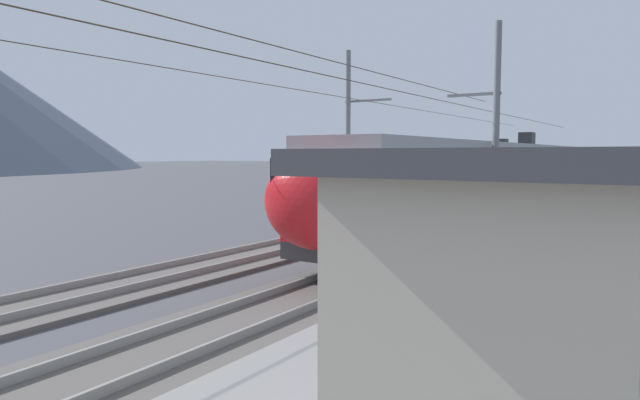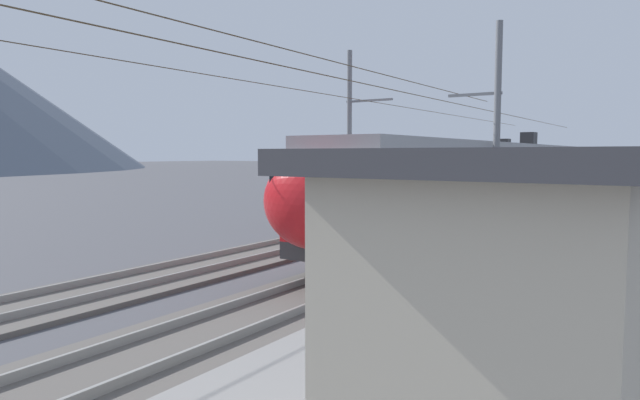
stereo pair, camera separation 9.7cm
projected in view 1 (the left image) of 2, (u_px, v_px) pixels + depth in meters
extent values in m
plane|color=#4C4C51|center=(362.00, 294.00, 13.51)|extent=(400.00, 400.00, 0.00)
cube|color=gray|center=(591.00, 319.00, 10.75)|extent=(120.00, 7.89, 0.39)
cube|color=#5B5651|center=(336.00, 287.00, 13.92)|extent=(120.00, 3.00, 0.12)
cube|color=gray|center=(361.00, 286.00, 13.52)|extent=(120.00, 0.07, 0.16)
cube|color=gray|center=(312.00, 278.00, 14.30)|extent=(120.00, 0.07, 0.16)
cube|color=#5B5651|center=(205.00, 267.00, 16.40)|extent=(120.00, 3.00, 0.12)
cube|color=gray|center=(223.00, 265.00, 15.99)|extent=(120.00, 0.07, 0.16)
cube|color=gray|center=(187.00, 260.00, 16.78)|extent=(120.00, 0.07, 0.16)
cube|color=#2D2D30|center=(502.00, 206.00, 26.33)|extent=(30.72, 2.90, 0.45)
cube|color=red|center=(502.00, 193.00, 26.28)|extent=(30.72, 2.90, 0.85)
cube|color=black|center=(502.00, 176.00, 26.21)|extent=(30.72, 2.94, 0.75)
cube|color=white|center=(503.00, 161.00, 26.15)|extent=(30.72, 2.90, 0.65)
cube|color=gray|center=(503.00, 149.00, 26.11)|extent=(30.42, 2.70, 0.45)
cube|color=black|center=(422.00, 242.00, 18.43)|extent=(2.80, 2.32, 0.42)
cube|color=black|center=(544.00, 201.00, 34.31)|extent=(2.80, 2.32, 0.42)
ellipsoid|color=red|center=(315.00, 202.00, 12.95)|extent=(1.80, 2.66, 2.25)
cube|color=black|center=(303.00, 185.00, 12.50)|extent=(0.16, 1.74, 1.19)
cube|color=black|center=(527.00, 139.00, 29.91)|extent=(0.90, 0.70, 0.70)
cube|color=#2D2D30|center=(482.00, 190.00, 38.69)|extent=(32.04, 2.90, 0.45)
cube|color=maroon|center=(482.00, 180.00, 38.64)|extent=(32.04, 2.90, 0.85)
cube|color=black|center=(483.00, 169.00, 38.57)|extent=(32.04, 2.94, 0.75)
cube|color=silver|center=(483.00, 159.00, 38.51)|extent=(32.04, 2.90, 0.65)
cube|color=gray|center=(483.00, 151.00, 38.47)|extent=(31.74, 2.70, 0.45)
cube|color=black|center=(427.00, 207.00, 30.44)|extent=(2.80, 2.32, 0.42)
cube|color=black|center=(518.00, 189.00, 47.01)|extent=(2.80, 2.32, 0.42)
ellipsoid|color=maroon|center=(370.00, 179.00, 24.76)|extent=(1.80, 2.67, 2.25)
cube|color=black|center=(364.00, 170.00, 24.31)|extent=(0.16, 1.74, 1.19)
cube|color=black|center=(502.00, 143.00, 42.43)|extent=(0.90, 0.70, 0.70)
cylinder|color=slate|center=(496.00, 137.00, 19.37)|extent=(0.24, 0.24, 7.93)
cube|color=slate|center=(474.00, 95.00, 19.69)|extent=(0.10, 1.92, 0.10)
cylinder|color=#473823|center=(452.00, 103.00, 20.15)|extent=(45.02, 0.02, 0.02)
cylinder|color=slate|center=(348.00, 137.00, 27.28)|extent=(0.24, 0.24, 8.40)
cube|color=slate|center=(368.00, 101.00, 26.55)|extent=(0.10, 2.47, 0.10)
cylinder|color=#473823|center=(388.00, 105.00, 25.97)|extent=(45.02, 0.02, 0.02)
cylinder|color=#59595B|center=(494.00, 238.00, 12.72)|extent=(0.08, 0.08, 2.16)
cube|color=silver|center=(495.00, 202.00, 12.66)|extent=(0.70, 0.06, 0.50)
cube|color=black|center=(496.00, 202.00, 12.64)|extent=(0.52, 0.01, 0.10)
cylinder|color=#383842|center=(365.00, 325.00, 8.40)|extent=(0.14, 0.14, 0.82)
cylinder|color=#383842|center=(370.00, 323.00, 8.54)|extent=(0.14, 0.14, 0.82)
ellipsoid|color=#B7C6B7|center=(368.00, 277.00, 8.41)|extent=(0.36, 0.22, 0.62)
sphere|color=tan|center=(368.00, 248.00, 8.37)|extent=(0.22, 0.22, 0.22)
cylinder|color=#B7C6B7|center=(361.00, 284.00, 8.23)|extent=(0.09, 0.09, 0.58)
cylinder|color=#B7C6B7|center=(375.00, 278.00, 8.60)|extent=(0.09, 0.09, 0.58)
cube|color=black|center=(369.00, 328.00, 9.13)|extent=(0.32, 0.18, 0.30)
torus|color=black|center=(369.00, 316.00, 9.12)|extent=(0.16, 0.02, 0.16)
cylinder|color=brown|center=(500.00, 278.00, 12.75)|extent=(0.49, 0.49, 0.34)
sphere|color=#33752D|center=(500.00, 262.00, 12.72)|extent=(0.64, 0.64, 0.64)
sphere|color=#DB5193|center=(501.00, 256.00, 12.71)|extent=(0.35, 0.35, 0.35)
cube|color=#B7AD99|center=(520.00, 358.00, 4.27)|extent=(3.02, 1.73, 2.86)
cube|color=#3D3D42|center=(526.00, 161.00, 4.15)|extent=(3.42, 2.13, 0.16)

